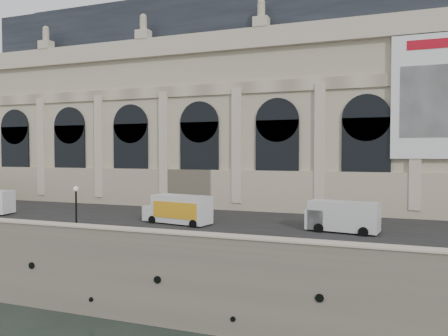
% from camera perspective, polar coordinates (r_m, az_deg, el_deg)
% --- Properties ---
extents(ground, '(260.00, 260.00, 0.00)m').
position_cam_1_polar(ground, '(36.30, -11.55, -19.25)').
color(ground, black).
rests_on(ground, ground).
extents(quay, '(160.00, 70.00, 6.00)m').
position_cam_1_polar(quay, '(66.98, 4.46, -6.70)').
color(quay, gray).
rests_on(quay, ground).
extents(street, '(160.00, 24.00, 0.06)m').
position_cam_1_polar(street, '(46.87, -2.52, -6.71)').
color(street, '#2D2D2D').
rests_on(street, quay).
extents(parapet, '(160.00, 1.40, 1.21)m').
position_cam_1_polar(parapet, '(34.96, -11.10, -8.77)').
color(parapet, gray).
rests_on(parapet, quay).
extents(museum, '(69.00, 18.70, 29.10)m').
position_cam_1_polar(museum, '(64.54, -1.67, 7.86)').
color(museum, beige).
rests_on(museum, quay).
extents(van_c, '(6.52, 3.27, 2.78)m').
position_cam_1_polar(van_c, '(40.60, 14.83, -6.15)').
color(van_c, silver).
rests_on(van_c, quay).
extents(box_truck, '(7.49, 3.61, 2.90)m').
position_cam_1_polar(box_truck, '(43.94, -6.01, -5.43)').
color(box_truck, silver).
rests_on(box_truck, quay).
extents(lamp_right, '(0.43, 0.43, 4.26)m').
position_cam_1_polar(lamp_right, '(39.74, -18.75, -5.35)').
color(lamp_right, black).
rests_on(lamp_right, quay).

